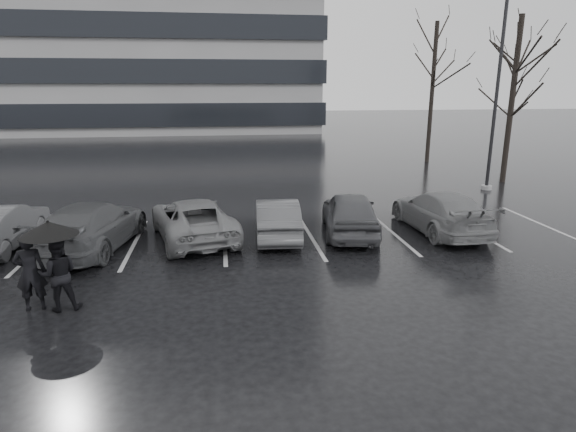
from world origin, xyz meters
The scene contains 14 objects.
ground centered at (0.00, 0.00, 0.00)m, with size 160.00×160.00×0.00m, color black.
car_main centered at (1.93, 2.51, 0.71)m, with size 1.68×4.18×1.43m, color black.
car_west_a centered at (-0.50, 2.52, 0.63)m, with size 1.34×3.85×1.27m, color #2B2B2D.
car_west_b centered at (-3.18, 2.68, 0.65)m, with size 2.17×4.70×1.31m, color #4D4D4F.
car_west_c centered at (-6.13, 2.13, 0.72)m, with size 2.02×4.96×1.44m, color black.
car_east centered at (5.02, 2.38, 0.68)m, with size 1.91×4.69×1.36m, color #4D4D4F.
pedestrian_left centered at (-6.41, -1.97, 0.87)m, with size 0.64×0.42×1.75m, color black.
pedestrian_right centered at (-5.81, -2.05, 0.83)m, with size 0.81×0.63×1.66m, color black.
umbrella centered at (-5.92, -1.97, 1.84)m, with size 1.19×1.19×2.02m.
lamp_post centered at (10.21, 8.42, 4.06)m, with size 0.49×0.49×8.88m.
stall_stripes centered at (-0.80, 2.50, 0.00)m, with size 19.72×5.00×0.00m.
tree_east centered at (12.00, 10.00, 4.00)m, with size 0.26×0.26×8.00m, color black.
tree_ne centered at (14.50, 14.00, 3.50)m, with size 0.26×0.26×7.00m, color black.
tree_north centered at (11.00, 17.00, 4.25)m, with size 0.26×0.26×8.50m, color black.
Camera 1 is at (-2.24, -12.37, 4.79)m, focal length 30.00 mm.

